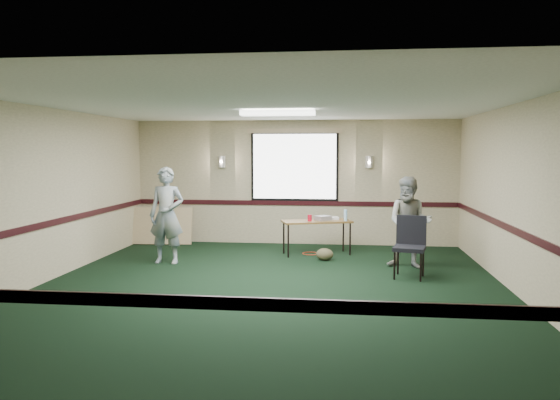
# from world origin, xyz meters

# --- Properties ---
(ground) EXTENTS (8.00, 8.00, 0.00)m
(ground) POSITION_xyz_m (0.00, 0.00, 0.00)
(ground) COLOR black
(ground) RESTS_ON ground
(room_shell) EXTENTS (8.00, 8.02, 8.00)m
(room_shell) POSITION_xyz_m (0.00, 2.12, 1.58)
(room_shell) COLOR tan
(room_shell) RESTS_ON ground
(folding_table) EXTENTS (1.44, 0.92, 0.67)m
(folding_table) POSITION_xyz_m (0.55, 2.79, 0.62)
(folding_table) COLOR #543718
(folding_table) RESTS_ON ground
(projector) EXTENTS (0.36, 0.35, 0.09)m
(projector) POSITION_xyz_m (0.67, 2.83, 0.72)
(projector) COLOR gray
(projector) RESTS_ON folding_table
(game_console) EXTENTS (0.24, 0.21, 0.05)m
(game_console) POSITION_xyz_m (0.87, 2.98, 0.70)
(game_console) COLOR silver
(game_console) RESTS_ON folding_table
(red_cup) EXTENTS (0.08, 0.08, 0.13)m
(red_cup) POSITION_xyz_m (0.42, 2.69, 0.73)
(red_cup) COLOR #B60C20
(red_cup) RESTS_ON folding_table
(water_bottle) EXTENTS (0.07, 0.07, 0.22)m
(water_bottle) POSITION_xyz_m (1.11, 2.81, 0.78)
(water_bottle) COLOR #99D1FA
(water_bottle) RESTS_ON folding_table
(duffel_bag) EXTENTS (0.39, 0.35, 0.23)m
(duffel_bag) POSITION_xyz_m (0.73, 2.20, 0.11)
(duffel_bag) COLOR #453D27
(duffel_bag) RESTS_ON ground
(cable_coil) EXTENTS (0.36, 0.36, 0.02)m
(cable_coil) POSITION_xyz_m (0.42, 2.82, 0.01)
(cable_coil) COLOR red
(cable_coil) RESTS_ON ground
(folded_table) EXTENTS (1.58, 0.34, 0.80)m
(folded_table) POSITION_xyz_m (-3.00, 3.60, 0.40)
(folded_table) COLOR tan
(folded_table) RESTS_ON ground
(conference_chair) EXTENTS (0.58, 0.59, 0.98)m
(conference_chair) POSITION_xyz_m (2.14, 1.04, 0.57)
(conference_chair) COLOR black
(conference_chair) RESTS_ON ground
(person_left) EXTENTS (0.65, 0.44, 1.75)m
(person_left) POSITION_xyz_m (-2.10, 1.64, 0.87)
(person_left) COLOR #3A5780
(person_left) RESTS_ON ground
(person_right) EXTENTS (0.90, 0.78, 1.59)m
(person_right) POSITION_xyz_m (2.21, 1.73, 0.79)
(person_right) COLOR #6881A2
(person_right) RESTS_ON ground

